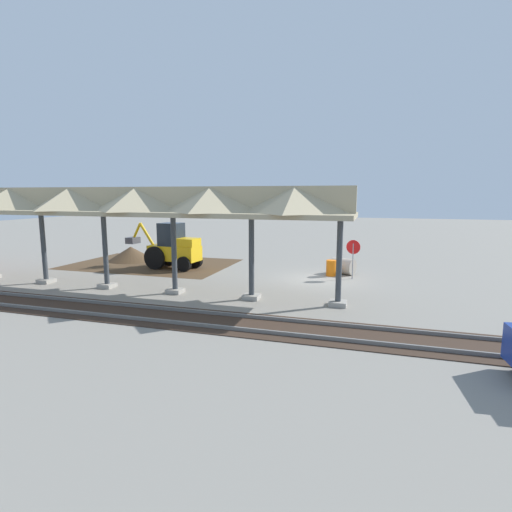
{
  "coord_description": "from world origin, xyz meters",
  "views": [
    {
      "loc": [
        -2.92,
        21.18,
        4.56
      ],
      "look_at": [
        2.62,
        2.92,
        1.6
      ],
      "focal_mm": 28.0,
      "sensor_mm": 36.0,
      "label": 1
    }
  ],
  "objects_px": {
    "traffic_barrel": "(331,268)",
    "concrete_pipe": "(343,266)",
    "stop_sign": "(353,251)",
    "backhoe": "(172,248)"
  },
  "relations": [
    {
      "from": "concrete_pipe",
      "to": "traffic_barrel",
      "type": "xyz_separation_m",
      "value": [
        0.59,
        0.73,
        -0.01
      ]
    },
    {
      "from": "backhoe",
      "to": "traffic_barrel",
      "type": "height_order",
      "value": "backhoe"
    },
    {
      "from": "stop_sign",
      "to": "traffic_barrel",
      "type": "distance_m",
      "value": 1.67
    },
    {
      "from": "traffic_barrel",
      "to": "concrete_pipe",
      "type": "bearing_deg",
      "value": -128.71
    },
    {
      "from": "stop_sign",
      "to": "concrete_pipe",
      "type": "bearing_deg",
      "value": -62.92
    },
    {
      "from": "backhoe",
      "to": "concrete_pipe",
      "type": "xyz_separation_m",
      "value": [
        -10.28,
        -1.18,
        -0.81
      ]
    },
    {
      "from": "traffic_barrel",
      "to": "stop_sign",
      "type": "bearing_deg",
      "value": 158.89
    },
    {
      "from": "backhoe",
      "to": "concrete_pipe",
      "type": "bearing_deg",
      "value": -173.43
    },
    {
      "from": "stop_sign",
      "to": "backhoe",
      "type": "relative_size",
      "value": 0.41
    },
    {
      "from": "backhoe",
      "to": "traffic_barrel",
      "type": "xyz_separation_m",
      "value": [
        -9.69,
        -0.45,
        -0.82
      ]
    }
  ]
}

